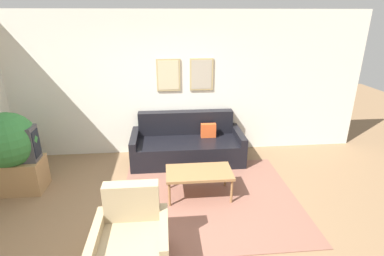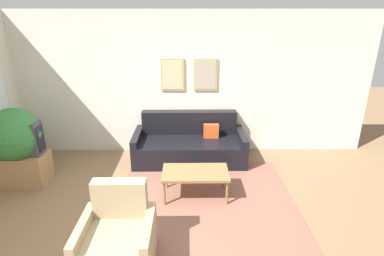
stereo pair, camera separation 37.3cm
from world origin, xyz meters
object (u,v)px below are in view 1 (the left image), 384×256
at_px(potted_plant_tall, 8,141).
at_px(armchair, 132,244).
at_px(couch, 187,145).
at_px(coffee_table, 199,174).
at_px(tv, 14,144).

bearing_deg(potted_plant_tall, armchair, -41.58).
distance_m(couch, armchair, 2.67).
xyz_separation_m(couch, potted_plant_tall, (-2.75, -0.81, 0.54)).
bearing_deg(potted_plant_tall, couch, 16.50).
relative_size(couch, coffee_table, 2.09).
relative_size(couch, armchair, 2.32).
bearing_deg(tv, potted_plant_tall, 178.12).
height_order(couch, tv, tv).
height_order(couch, coffee_table, couch).
distance_m(tv, potted_plant_tall, 0.10).
distance_m(armchair, potted_plant_tall, 2.66).
relative_size(couch, potted_plant_tall, 1.61).
relative_size(tv, potted_plant_tall, 0.51).
height_order(coffee_table, armchair, armchair).
bearing_deg(potted_plant_tall, coffee_table, -8.76).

